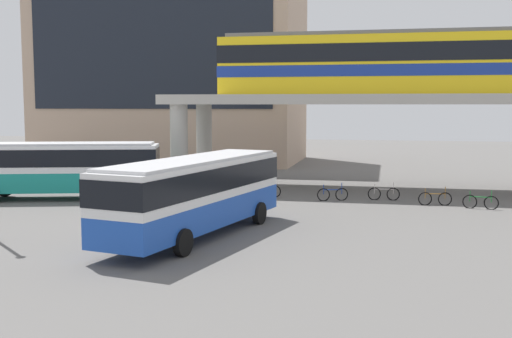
# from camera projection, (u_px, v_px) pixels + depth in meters

# --- Properties ---
(ground_plane) EXTENTS (120.00, 120.00, 0.00)m
(ground_plane) POSITION_uv_depth(u_px,v_px,m) (230.00, 195.00, 37.07)
(ground_plane) COLOR #605E5B
(station_building) EXTENTS (23.93, 12.53, 18.53)m
(station_building) POSITION_uv_depth(u_px,v_px,m) (173.00, 63.00, 59.23)
(station_building) COLOR tan
(station_building) RESTS_ON ground_plane
(elevated_platform) EXTENTS (33.92, 7.05, 5.98)m
(elevated_platform) POSITION_uv_depth(u_px,v_px,m) (439.00, 107.00, 38.18)
(elevated_platform) COLOR #ADA89E
(elevated_platform) RESTS_ON ground_plane
(train) EXTENTS (23.93, 2.96, 3.84)m
(train) POSITION_uv_depth(u_px,v_px,m) (412.00, 62.00, 38.25)
(train) COLOR yellow
(train) RESTS_ON elevated_platform
(bus_main) EXTENTS (4.91, 11.33, 3.22)m
(bus_main) POSITION_uv_depth(u_px,v_px,m) (196.00, 188.00, 25.36)
(bus_main) COLOR #1E4CB2
(bus_main) RESTS_ON ground_plane
(bus_secondary) EXTENTS (11.31, 5.47, 3.22)m
(bus_secondary) POSITION_uv_depth(u_px,v_px,m) (60.00, 164.00, 35.46)
(bus_secondary) COLOR teal
(bus_secondary) RESTS_ON ground_plane
(bicycle_blue) EXTENTS (1.70, 0.67, 1.04)m
(bicycle_blue) POSITION_uv_depth(u_px,v_px,m) (333.00, 194.00, 35.07)
(bicycle_blue) COLOR black
(bicycle_blue) RESTS_ON ground_plane
(bicycle_green) EXTENTS (1.77, 0.39, 1.04)m
(bicycle_green) POSITION_uv_depth(u_px,v_px,m) (480.00, 202.00, 32.31)
(bicycle_green) COLOR black
(bicycle_green) RESTS_ON ground_plane
(bicycle_silver) EXTENTS (1.79, 0.22, 1.04)m
(bicycle_silver) POSITION_uv_depth(u_px,v_px,m) (384.00, 194.00, 35.28)
(bicycle_silver) COLOR black
(bicycle_silver) RESTS_ON ground_plane
(bicycle_orange) EXTENTS (1.79, 0.11, 1.04)m
(bicycle_orange) POSITION_uv_depth(u_px,v_px,m) (266.00, 191.00, 36.47)
(bicycle_orange) COLOR black
(bicycle_orange) RESTS_ON ground_plane
(bicycle_brown) EXTENTS (1.78, 0.31, 1.04)m
(bicycle_brown) POSITION_uv_depth(u_px,v_px,m) (435.00, 199.00, 33.45)
(bicycle_brown) COLOR black
(bicycle_brown) RESTS_ON ground_plane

